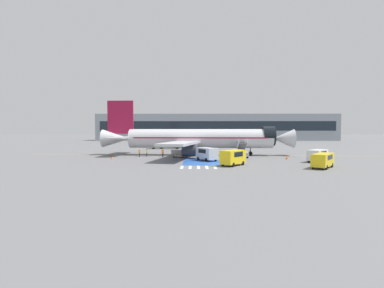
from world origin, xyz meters
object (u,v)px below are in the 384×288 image
object	(u,v)px
traffic_cone_1	(112,158)
fuel_tanker	(165,142)
ground_crew_2	(147,152)
service_van_2	(318,155)
baggage_cart	(180,156)
ground_crew_1	(140,152)
boarding_stairs_forward	(242,152)
service_van_0	(207,153)
traffic_cone_0	(287,157)
ground_crew_0	(163,152)
service_van_1	(323,159)
terminal_building	(217,127)
airliner	(197,139)
service_van_3	(233,157)

from	to	relation	value
traffic_cone_1	fuel_tanker	bearing A→B (deg)	78.03
ground_crew_2	traffic_cone_1	bearing A→B (deg)	-54.11
service_van_2	baggage_cart	distance (m)	25.01
ground_crew_1	baggage_cart	bearing A→B (deg)	55.17
boarding_stairs_forward	service_van_0	distance (m)	9.73
service_van_2	ground_crew_1	world-z (taller)	service_van_2
baggage_cart	traffic_cone_0	world-z (taller)	baggage_cart
ground_crew_0	ground_crew_1	distance (m)	4.71
service_van_1	service_van_2	size ratio (longest dim) A/B	1.12
ground_crew_0	traffic_cone_1	size ratio (longest dim) A/B	3.14
ground_crew_2	service_van_0	bearing A→B (deg)	46.20
service_van_1	traffic_cone_0	world-z (taller)	service_van_1
ground_crew_0	boarding_stairs_forward	bearing A→B (deg)	-47.53
service_van_0	terminal_building	world-z (taller)	terminal_building
airliner	fuel_tanker	xyz separation A→B (m)	(-9.18, 21.41, -1.73)
ground_crew_2	traffic_cone_0	bearing A→B (deg)	68.78
boarding_stairs_forward	service_van_1	xyz separation A→B (m)	(8.88, -16.55, 0.29)
boarding_stairs_forward	service_van_0	size ratio (longest dim) A/B	1.11
terminal_building	service_van_3	bearing A→B (deg)	-92.74
fuel_tanker	service_van_3	distance (m)	42.80
airliner	ground_crew_1	distance (m)	12.61
fuel_tanker	service_van_3	world-z (taller)	fuel_tanker
airliner	ground_crew_1	bearing A→B (deg)	-66.54
airliner	ground_crew_1	xyz separation A→B (m)	(-11.55, -4.34, -2.62)
service_van_3	ground_crew_2	distance (m)	21.75
ground_crew_2	ground_crew_0	bearing A→B (deg)	64.13
airliner	service_van_0	size ratio (longest dim) A/B	8.55
service_van_3	baggage_cart	world-z (taller)	service_van_3
baggage_cart	traffic_cone_1	world-z (taller)	baggage_cart
fuel_tanker	ground_crew_0	bearing A→B (deg)	1.52
fuel_tanker	service_van_2	size ratio (longest dim) A/B	1.99
service_van_3	terminal_building	size ratio (longest dim) A/B	0.04
baggage_cart	ground_crew_2	bearing A→B (deg)	96.77
boarding_stairs_forward	baggage_cart	bearing A→B (deg)	-175.35
service_van_0	service_van_3	bearing A→B (deg)	86.78
service_van_2	traffic_cone_0	size ratio (longest dim) A/B	7.20
traffic_cone_0	baggage_cart	bearing A→B (deg)	169.87
fuel_tanker	terminal_building	world-z (taller)	terminal_building
airliner	traffic_cone_0	xyz separation A→B (m)	(16.52, -8.95, -3.20)
baggage_cart	ground_crew_2	world-z (taller)	ground_crew_2
airliner	baggage_cart	bearing A→B (deg)	-29.39
airliner	traffic_cone_1	distance (m)	18.53
service_van_2	terminal_building	distance (m)	104.00
boarding_stairs_forward	service_van_3	world-z (taller)	boarding_stairs_forward
service_van_3	ground_crew_1	bearing A→B (deg)	-2.87
service_van_2	traffic_cone_0	distance (m)	6.02
fuel_tanker	ground_crew_0	world-z (taller)	fuel_tanker
service_van_2	traffic_cone_0	world-z (taller)	service_van_2
airliner	traffic_cone_1	size ratio (longest dim) A/B	78.98
ground_crew_2	terminal_building	world-z (taller)	terminal_building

